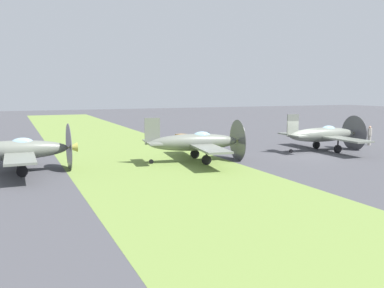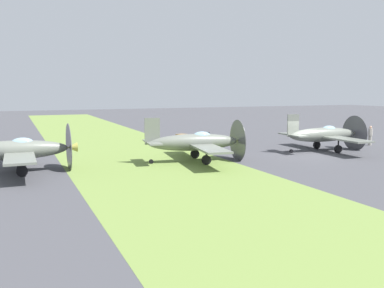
{
  "view_description": "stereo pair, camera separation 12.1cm",
  "coord_description": "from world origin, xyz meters",
  "px_view_note": "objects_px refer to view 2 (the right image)",
  "views": [
    {
      "loc": [
        26.13,
        -20.65,
        4.96
      ],
      "look_at": [
        -0.73,
        -9.11,
        1.18
      ],
      "focal_mm": 39.71,
      "sensor_mm": 36.0,
      "label": 1
    },
    {
      "loc": [
        26.18,
        -20.54,
        4.96
      ],
      "look_at": [
        -0.73,
        -9.11,
        1.18
      ],
      "focal_mm": 39.71,
      "sensor_mm": 36.0,
      "label": 2
    }
  ],
  "objects_px": {
    "airplane_lead": "(324,135)",
    "ground_crew_chief": "(370,135)",
    "airplane_trail": "(15,150)",
    "fuel_drum": "(206,137)",
    "airplane_wingman": "(196,142)",
    "supply_crate": "(182,137)"
  },
  "relations": [
    {
      "from": "airplane_wingman",
      "to": "airplane_trail",
      "type": "bearing_deg",
      "value": -85.85
    },
    {
      "from": "airplane_wingman",
      "to": "ground_crew_chief",
      "type": "relative_size",
      "value": 5.24
    },
    {
      "from": "fuel_drum",
      "to": "supply_crate",
      "type": "bearing_deg",
      "value": -132.38
    },
    {
      "from": "airplane_lead",
      "to": "airplane_trail",
      "type": "bearing_deg",
      "value": -87.7
    },
    {
      "from": "airplane_lead",
      "to": "fuel_drum",
      "type": "height_order",
      "value": "airplane_lead"
    },
    {
      "from": "airplane_lead",
      "to": "ground_crew_chief",
      "type": "bearing_deg",
      "value": 103.3
    },
    {
      "from": "airplane_lead",
      "to": "fuel_drum",
      "type": "bearing_deg",
      "value": -144.12
    },
    {
      "from": "airplane_lead",
      "to": "airplane_trail",
      "type": "height_order",
      "value": "airplane_trail"
    },
    {
      "from": "airplane_lead",
      "to": "airplane_trail",
      "type": "xyz_separation_m",
      "value": [
        0.0,
        -23.05,
        0.03
      ]
    },
    {
      "from": "airplane_wingman",
      "to": "ground_crew_chief",
      "type": "bearing_deg",
      "value": 102.95
    },
    {
      "from": "airplane_wingman",
      "to": "airplane_trail",
      "type": "distance_m",
      "value": 11.51
    },
    {
      "from": "ground_crew_chief",
      "to": "fuel_drum",
      "type": "bearing_deg",
      "value": 113.23
    },
    {
      "from": "airplane_lead",
      "to": "ground_crew_chief",
      "type": "distance_m",
      "value": 6.27
    },
    {
      "from": "ground_crew_chief",
      "to": "fuel_drum",
      "type": "relative_size",
      "value": 1.92
    },
    {
      "from": "airplane_wingman",
      "to": "ground_crew_chief",
      "type": "height_order",
      "value": "airplane_wingman"
    },
    {
      "from": "ground_crew_chief",
      "to": "airplane_lead",
      "type": "bearing_deg",
      "value": 157.55
    },
    {
      "from": "airplane_wingman",
      "to": "supply_crate",
      "type": "xyz_separation_m",
      "value": [
        -11.57,
        3.55,
        -1.03
      ]
    },
    {
      "from": "airplane_trail",
      "to": "fuel_drum",
      "type": "relative_size",
      "value": 10.04
    },
    {
      "from": "ground_crew_chief",
      "to": "airplane_trail",
      "type": "bearing_deg",
      "value": 148.9
    },
    {
      "from": "airplane_wingman",
      "to": "fuel_drum",
      "type": "bearing_deg",
      "value": 158.49
    },
    {
      "from": "airplane_lead",
      "to": "supply_crate",
      "type": "relative_size",
      "value": 9.87
    },
    {
      "from": "supply_crate",
      "to": "airplane_lead",
      "type": "bearing_deg",
      "value": 36.15
    }
  ]
}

